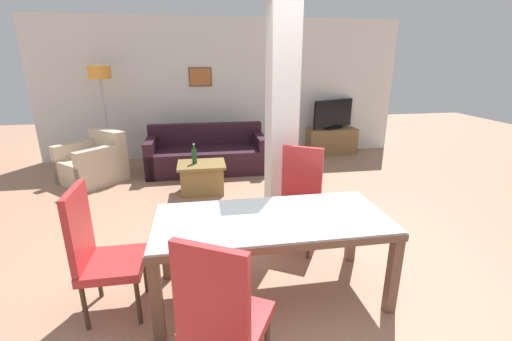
% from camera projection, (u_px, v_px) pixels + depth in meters
% --- Properties ---
extents(ground_plane, '(18.00, 18.00, 0.00)m').
position_uv_depth(ground_plane, '(270.00, 292.00, 2.99)').
color(ground_plane, '#A5785E').
extents(back_wall, '(7.20, 0.09, 2.70)m').
position_uv_depth(back_wall, '(225.00, 89.00, 6.85)').
color(back_wall, silver).
rests_on(back_wall, ground_plane).
extents(divider_pillar, '(0.31, 0.40, 2.70)m').
position_uv_depth(divider_pillar, '(282.00, 113.00, 3.93)').
color(divider_pillar, silver).
rests_on(divider_pillar, ground_plane).
extents(dining_table, '(1.90, 0.85, 0.73)m').
position_uv_depth(dining_table, '(271.00, 233.00, 2.81)').
color(dining_table, brown).
rests_on(dining_table, ground_plane).
extents(dining_chair_near_left, '(0.63, 0.63, 1.06)m').
position_uv_depth(dining_chair_near_left, '(221.00, 314.00, 1.96)').
color(dining_chair_near_left, red).
rests_on(dining_chair_near_left, ground_plane).
extents(dining_chair_far_right, '(0.63, 0.63, 1.06)m').
position_uv_depth(dining_chair_far_right, '(299.00, 195.00, 3.65)').
color(dining_chair_far_right, '#BE3032').
rests_on(dining_chair_far_right, ground_plane).
extents(dining_chair_head_left, '(0.46, 0.46, 1.06)m').
position_uv_depth(dining_chair_head_left, '(99.00, 250.00, 2.61)').
color(dining_chair_head_left, '#BA2C2D').
rests_on(dining_chair_head_left, ground_plane).
extents(sofa, '(2.07, 0.90, 0.80)m').
position_uv_depth(sofa, '(207.00, 155.00, 6.18)').
color(sofa, black).
rests_on(sofa, ground_plane).
extents(armchair, '(1.17, 1.17, 0.82)m').
position_uv_depth(armchair, '(94.00, 164.00, 5.62)').
color(armchair, beige).
rests_on(armchair, ground_plane).
extents(coffee_table, '(0.70, 0.53, 0.46)m').
position_uv_depth(coffee_table, '(202.00, 177.00, 5.16)').
color(coffee_table, olive).
rests_on(coffee_table, ground_plane).
extents(bottle, '(0.07, 0.07, 0.30)m').
position_uv_depth(bottle, '(194.00, 156.00, 5.07)').
color(bottle, '#194C23').
rests_on(bottle, coffee_table).
extents(tv_stand, '(1.03, 0.40, 0.54)m').
position_uv_depth(tv_stand, '(331.00, 141.00, 7.27)').
color(tv_stand, olive).
rests_on(tv_stand, ground_plane).
extents(tv_screen, '(0.96, 0.44, 0.60)m').
position_uv_depth(tv_screen, '(333.00, 115.00, 7.09)').
color(tv_screen, black).
rests_on(tv_screen, tv_stand).
extents(floor_lamp, '(0.38, 0.38, 1.83)m').
position_uv_depth(floor_lamp, '(101.00, 82.00, 6.00)').
color(floor_lamp, '#B7B7BC').
rests_on(floor_lamp, ground_plane).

